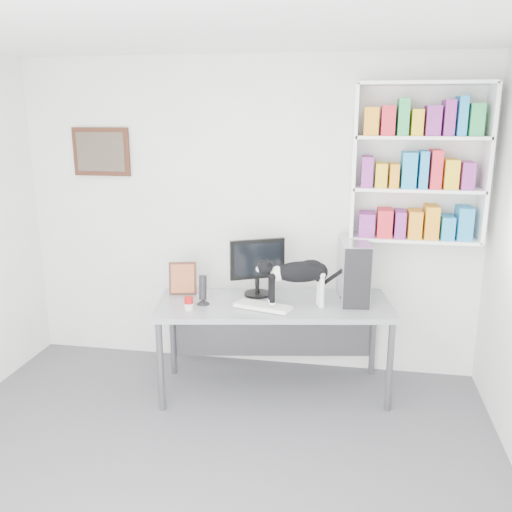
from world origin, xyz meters
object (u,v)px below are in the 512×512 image
object	(u,v)px
soup_can	(189,303)
leaning_print	(183,278)
bookshelf	(419,163)
monitor	(257,267)
speaker	(203,289)
cat	(298,284)
keyboard	(263,306)
pc_tower	(353,270)
desk	(274,347)

from	to	relation	value
soup_can	leaning_print	bearing A→B (deg)	113.66
bookshelf	monitor	size ratio (longest dim) A/B	2.55
speaker	soup_can	world-z (taller)	speaker
monitor	bookshelf	bearing A→B (deg)	-15.60
bookshelf	cat	distance (m)	1.33
keyboard	bookshelf	bearing A→B (deg)	39.54
leaning_print	cat	xyz separation A→B (m)	(0.98, -0.16, 0.05)
leaning_print	speaker	bearing A→B (deg)	-55.16
monitor	leaning_print	distance (m)	0.63
pc_tower	speaker	distance (m)	1.21
desk	soup_can	xyz separation A→B (m)	(-0.62, -0.27, 0.44)
pc_tower	speaker	bearing A→B (deg)	-171.83
monitor	cat	distance (m)	0.43
keyboard	speaker	bearing A→B (deg)	-167.06
pc_tower	soup_can	xyz separation A→B (m)	(-1.23, -0.45, -0.19)
monitor	pc_tower	xyz separation A→B (m)	(0.78, 0.03, 0.00)
desk	speaker	xyz separation A→B (m)	(-0.55, -0.13, 0.51)
speaker	cat	size ratio (longest dim) A/B	0.39
bookshelf	cat	bearing A→B (deg)	-152.64
desk	bookshelf	bearing A→B (deg)	10.18
monitor	soup_can	size ratio (longest dim) A/B	4.80
speaker	leaning_print	bearing A→B (deg)	135.43
speaker	leaning_print	size ratio (longest dim) A/B	0.88
bookshelf	speaker	world-z (taller)	bookshelf
keyboard	soup_can	world-z (taller)	soup_can
keyboard	pc_tower	distance (m)	0.79
keyboard	leaning_print	size ratio (longest dim) A/B	1.56
monitor	speaker	world-z (taller)	monitor
desk	monitor	world-z (taller)	monitor
bookshelf	leaning_print	distance (m)	2.10
desk	keyboard	bearing A→B (deg)	-125.60
monitor	soup_can	xyz separation A→B (m)	(-0.46, -0.43, -0.19)
bookshelf	speaker	distance (m)	1.96
keyboard	pc_tower	size ratio (longest dim) A/B	0.90
bookshelf	pc_tower	bearing A→B (deg)	-156.68
leaning_print	cat	bearing A→B (deg)	-21.32
leaning_print	soup_can	distance (m)	0.40
bookshelf	keyboard	bearing A→B (deg)	-155.19
desk	cat	xyz separation A→B (m)	(0.19, -0.07, 0.58)
bookshelf	soup_can	distance (m)	2.09
bookshelf	pc_tower	xyz separation A→B (m)	(-0.47, -0.20, -0.84)
monitor	pc_tower	bearing A→B (deg)	-24.08
cat	pc_tower	bearing A→B (deg)	14.07
desk	leaning_print	world-z (taller)	leaning_print
speaker	cat	world-z (taller)	cat
desk	speaker	distance (m)	0.76
monitor	pc_tower	distance (m)	0.78
monitor	pc_tower	size ratio (longest dim) A/B	0.99
monitor	soup_can	bearing A→B (deg)	-162.84
desk	speaker	world-z (taller)	speaker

